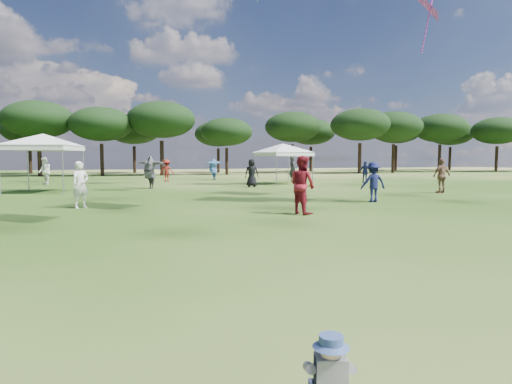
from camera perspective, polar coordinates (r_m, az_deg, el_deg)
tree_line at (r=48.42m, az=-13.90°, el=8.72°), size 108.78×17.63×7.77m
tent_left at (r=24.43m, az=-26.51°, el=6.68°), size 6.13×6.13×3.29m
tent_right at (r=29.27m, az=3.61°, el=6.22°), size 6.07×6.07×3.05m
toddler at (r=3.25m, az=9.83°, el=-22.98°), size 0.40×0.43×0.53m
festival_crowd at (r=24.96m, az=-10.68°, el=2.47°), size 28.65×23.13×1.92m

